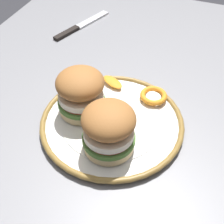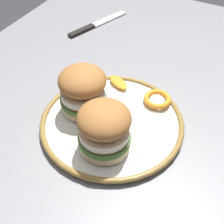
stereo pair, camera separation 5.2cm
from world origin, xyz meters
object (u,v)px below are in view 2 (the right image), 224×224
(table_knife, at_px, (94,26))
(sandwich_half_left, at_px, (104,128))
(sandwich_half_right, at_px, (83,89))
(dining_table, at_px, (108,166))
(dinner_plate, at_px, (112,122))

(table_knife, bearing_deg, sandwich_half_left, -147.39)
(sandwich_half_right, bearing_deg, table_knife, 26.98)
(dining_table, xyz_separation_m, dinner_plate, (0.03, 0.01, 0.11))
(dinner_plate, xyz_separation_m, table_knife, (0.34, 0.24, -0.01))
(dining_table, relative_size, table_knife, 6.42)
(sandwich_half_right, bearing_deg, sandwich_half_left, -128.90)
(dining_table, height_order, sandwich_half_right, sandwich_half_right)
(sandwich_half_left, bearing_deg, sandwich_half_right, 51.10)
(dining_table, bearing_deg, dinner_plate, 11.86)
(sandwich_half_right, bearing_deg, dinner_plate, -94.07)
(dining_table, xyz_separation_m, sandwich_half_left, (-0.03, -0.01, 0.17))
(dinner_plate, bearing_deg, sandwich_half_left, -163.74)
(sandwich_half_left, bearing_deg, dining_table, 20.72)
(dinner_plate, bearing_deg, dining_table, -168.14)
(dining_table, relative_size, sandwich_half_right, 10.14)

